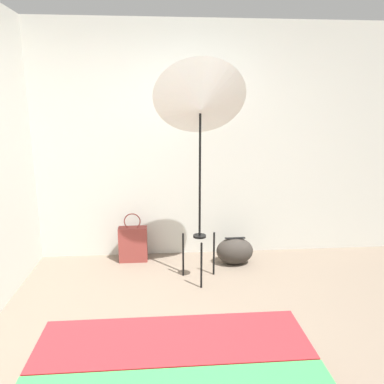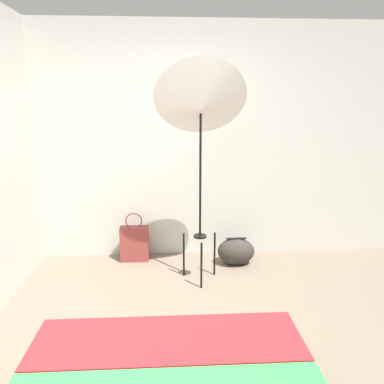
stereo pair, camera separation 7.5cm
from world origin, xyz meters
name	(u,v)px [view 2 (the right image)]	position (x,y,z in m)	size (l,w,h in m)	color
ground_plane	(169,383)	(0.00, 0.00, 0.00)	(14.00, 14.00, 0.00)	#756656
wall_back	(168,143)	(0.00, 2.15, 1.30)	(8.00, 0.05, 2.60)	beige
photo_umbrella	(201,105)	(0.31, 1.43, 1.72)	(0.87, 0.68, 2.12)	black
tote_bag	(135,243)	(-0.39, 1.94, 0.20)	(0.31, 0.13, 0.56)	brown
duffel_bag	(236,251)	(0.74, 1.78, 0.15)	(0.41, 0.29, 0.30)	#332D28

